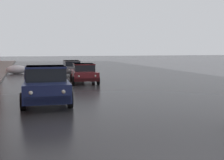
{
  "coord_description": "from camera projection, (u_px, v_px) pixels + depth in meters",
  "views": [
    {
      "loc": [
        -2.77,
        -4.06,
        2.5
      ],
      "look_at": [
        1.04,
        8.56,
        1.08
      ],
      "focal_mm": 46.31,
      "sensor_mm": 36.0,
      "label": 1
    }
  ],
  "objects": [
    {
      "name": "snow_bank_mid_block_left",
      "position": [
        17.0,
        70.0,
        29.46
      ],
      "size": [
        2.09,
        0.99,
        0.85
      ],
      "color": "white",
      "rests_on": "ground"
    },
    {
      "name": "pickup_truck_darkblue_approaching_near_lane",
      "position": [
        46.0,
        84.0,
        13.45
      ],
      "size": [
        2.33,
        5.44,
        1.76
      ],
      "color": "navy",
      "rests_on": "ground"
    },
    {
      "name": "sedan_maroon_parked_kerbside_close",
      "position": [
        84.0,
        73.0,
        21.45
      ],
      "size": [
        2.19,
        4.06,
        1.42
      ],
      "color": "maroon",
      "rests_on": "ground"
    },
    {
      "name": "sedan_grey_parked_kerbside_mid",
      "position": [
        72.0,
        68.0,
        27.45
      ],
      "size": [
        1.91,
        4.31,
        1.42
      ],
      "color": "slate",
      "rests_on": "ground"
    }
  ]
}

